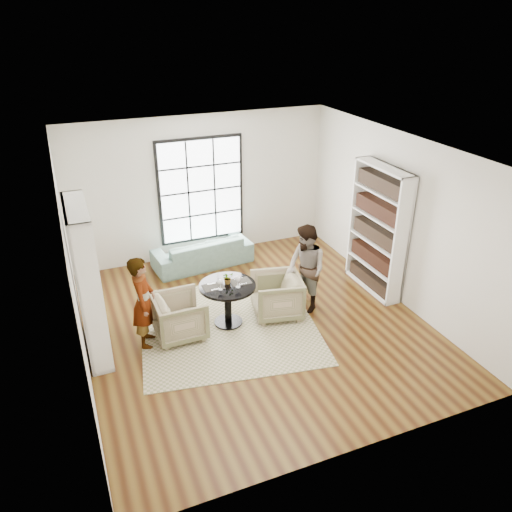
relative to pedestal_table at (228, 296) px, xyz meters
name	(u,v)px	position (x,y,z in m)	size (l,w,h in m)	color
ground	(255,323)	(0.42, -0.17, -0.55)	(6.00, 6.00, 0.00)	brown
room_shell	(243,244)	(0.42, 0.37, 0.71)	(6.00, 6.01, 6.00)	silver
rug	(228,325)	(-0.03, -0.06, -0.54)	(2.89, 2.89, 0.01)	#C1AF91
pedestal_table	(228,296)	(0.00, 0.00, 0.00)	(0.94, 0.94, 0.75)	black
sofa	(202,252)	(0.23, 2.28, -0.25)	(2.03, 0.80, 0.59)	#769E9A
armchair_left	(180,317)	(-0.84, -0.04, -0.18)	(0.78, 0.80, 0.73)	#C1B78A
armchair_right	(277,296)	(0.88, -0.05, -0.17)	(0.80, 0.83, 0.75)	#C5B48D
person_left	(143,302)	(-1.39, -0.04, 0.22)	(0.56, 0.37, 1.53)	gray
person_right	(306,269)	(1.43, -0.05, 0.25)	(0.77, 0.60, 1.58)	gray
placemat_left	(213,287)	(-0.23, 0.02, 0.21)	(0.34, 0.26, 0.01)	black
placemat_right	(240,282)	(0.24, 0.02, 0.21)	(0.34, 0.26, 0.01)	black
cutlery_left	(213,286)	(-0.23, 0.02, 0.22)	(0.14, 0.22, 0.01)	silver
cutlery_right	(240,281)	(0.24, 0.02, 0.22)	(0.14, 0.22, 0.01)	silver
wine_glass_left	(220,282)	(-0.15, -0.10, 0.34)	(0.09, 0.09, 0.19)	silver
wine_glass_right	(238,279)	(0.14, -0.14, 0.36)	(0.10, 0.10, 0.21)	silver
flower_centerpiece	(228,278)	(0.03, 0.05, 0.31)	(0.18, 0.16, 0.20)	gray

